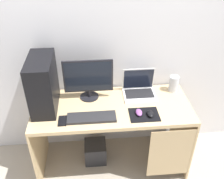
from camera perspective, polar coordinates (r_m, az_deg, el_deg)
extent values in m
plane|color=#9E9384|center=(2.87, 0.00, -15.49)|extent=(8.00, 8.00, 0.00)
cube|color=silver|center=(2.39, -0.76, 12.22)|extent=(4.00, 0.04, 2.60)
cube|color=tan|center=(2.37, 0.00, -3.97)|extent=(1.45, 0.62, 0.03)
cube|color=tan|center=(2.67, -15.82, -10.99)|extent=(0.02, 0.62, 0.71)
cube|color=tan|center=(2.76, 15.22, -9.14)|extent=(0.02, 0.62, 0.71)
cube|color=tan|center=(2.47, 12.79, -13.77)|extent=(0.40, 0.01, 0.57)
cube|color=black|center=(2.30, -15.09, 1.18)|extent=(0.21, 0.43, 0.48)
cylinder|color=black|center=(2.48, -5.04, -1.57)|extent=(0.18, 0.18, 0.01)
cylinder|color=black|center=(2.45, -5.08, -0.83)|extent=(0.04, 0.04, 0.07)
cube|color=black|center=(2.34, -5.31, 2.94)|extent=(0.45, 0.02, 0.32)
cube|color=black|center=(2.33, -5.31, 2.82)|extent=(0.42, 0.00, 0.29)
cube|color=white|center=(2.50, 6.13, -1.26)|extent=(0.31, 0.24, 0.01)
cube|color=black|center=(2.51, 6.06, -0.87)|extent=(0.27, 0.16, 0.00)
cube|color=white|center=(2.52, 5.87, 2.42)|extent=(0.31, 0.03, 0.24)
cube|color=black|center=(2.51, 5.90, 2.33)|extent=(0.29, 0.03, 0.21)
cylinder|color=#B7BCC6|center=(2.59, 13.53, 1.27)|extent=(0.09, 0.09, 0.16)
cube|color=#232326|center=(2.22, -4.54, -6.23)|extent=(0.42, 0.14, 0.02)
cube|color=black|center=(2.27, 7.14, -5.56)|extent=(0.26, 0.20, 0.00)
ellipsoid|color=#8C4C99|center=(2.26, 6.00, -5.09)|extent=(0.06, 0.10, 0.03)
ellipsoid|color=black|center=(2.26, 8.49, -5.33)|extent=(0.06, 0.10, 0.03)
cube|color=black|center=(2.23, -10.94, -6.86)|extent=(0.07, 0.13, 0.01)
cube|color=#232326|center=(2.82, -3.70, -13.56)|extent=(0.22, 0.22, 0.22)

